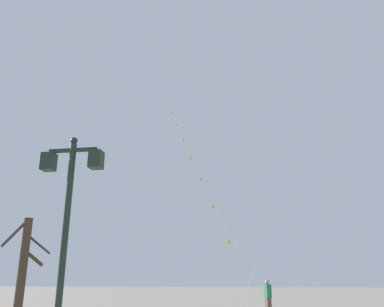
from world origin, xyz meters
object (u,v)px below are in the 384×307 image
twin_lantern_lamp_post (68,201)px  bare_tree (23,270)px  kite_train (197,170)px  kite_flyer (268,297)px

twin_lantern_lamp_post → bare_tree: (-3.95, 5.11, -1.32)m
kite_train → bare_tree: bearing=-99.6°
kite_flyer → twin_lantern_lamp_post: bearing=137.1°
twin_lantern_lamp_post → kite_train: bearing=91.5°
kite_train → bare_tree: 21.47m
kite_flyer → kite_train: bearing=-0.1°
kite_flyer → bare_tree: (-8.42, -7.15, 1.10)m
twin_lantern_lamp_post → kite_train: size_ratio=0.23×
kite_train → bare_tree: (-3.29, -19.37, -8.65)m
twin_lantern_lamp_post → kite_train: (-0.65, 24.48, 7.33)m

